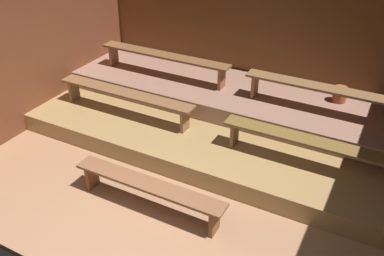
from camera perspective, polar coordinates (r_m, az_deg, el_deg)
ground at (r=6.12m, az=1.34°, el=-4.68°), size 6.58×5.00×0.08m
wall_back at (r=7.28m, az=9.25°, el=12.74°), size 6.58×0.06×2.56m
wall_left at (r=7.14m, az=-20.30°, el=10.83°), size 0.06×5.00×2.56m
platform_lower at (r=6.60m, az=4.34°, el=0.02°), size 5.78×2.68×0.28m
platform_middle at (r=6.93m, az=6.42°, el=4.19°), size 5.78×1.51×0.28m
bench_floor_center at (r=5.13m, az=-5.96°, el=-8.11°), size 2.01×0.26×0.39m
bench_lower_left at (r=6.61m, az=-9.10°, el=4.36°), size 2.36×0.26×0.39m
bench_lower_right at (r=5.56m, az=15.98°, el=-2.17°), size 2.36×0.26×0.39m
bench_middle_left at (r=7.22m, az=-3.82°, el=9.49°), size 2.40×0.26×0.39m
bench_middle_right at (r=6.34m, az=17.79°, el=4.74°), size 2.40×0.26×0.39m
pail_middle at (r=6.79m, az=19.46°, el=4.34°), size 0.21×0.21×0.24m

